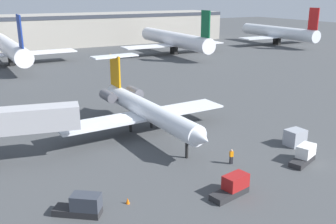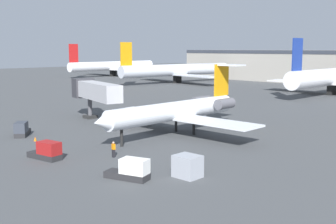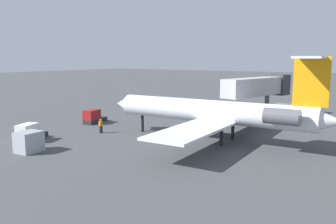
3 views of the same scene
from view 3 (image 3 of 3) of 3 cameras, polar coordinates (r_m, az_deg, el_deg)
The scene contains 9 objects.
ground_plane at distance 41.39m, azimuth 10.34°, elevation -3.92°, with size 400.00×400.00×0.10m, color #424447.
regional_jet at distance 37.77m, azimuth 8.28°, elevation 0.11°, with size 23.49×26.33×9.09m.
jet_bridge at distance 54.42m, azimuth 14.83°, elevation 3.97°, with size 14.49×5.85×6.39m.
ground_crew_marshaller at distance 43.02m, azimuth -10.88°, elevation -2.23°, with size 0.42×0.30×1.69m.
baggage_tug_lead at distance 41.13m, azimuth -21.59°, elevation -3.21°, with size 4.24×2.70×1.90m.
baggage_tug_trailing at distance 57.44m, azimuth -0.21°, elevation 0.63°, with size 4.04×3.51×1.90m.
baggage_tug_spare at distance 49.67m, azimuth -12.04°, elevation -0.83°, with size 4.20×2.16×1.90m.
cargo_container_uld at distance 36.20m, azimuth -21.69°, elevation -4.53°, with size 2.36×2.01×1.98m.
traffic_cone_near at distance 54.39m, azimuth -2.73°, elevation -0.43°, with size 0.36×0.36×0.55m.
Camera 3 is at (37.02, 16.23, 8.88)m, focal length 37.48 mm.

